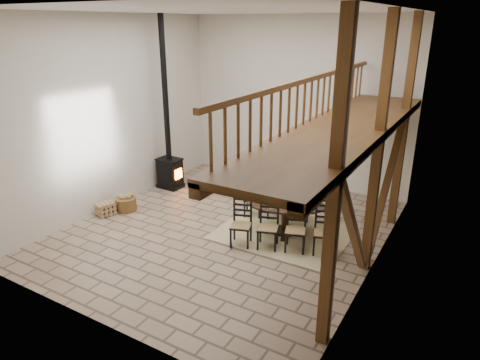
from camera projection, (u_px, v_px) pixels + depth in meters
The scene contains 7 objects.
ground at pixel (226, 230), 10.45m from camera, with size 8.00×8.00×0.00m, color gray.
room_shell at pixel (273, 112), 8.84m from camera, with size 7.02×8.02×5.01m.
rug at pixel (285, 232), 10.30m from camera, with size 3.00×2.50×0.02m, color tan.
dining_table at pixel (285, 218), 10.17m from camera, with size 2.82×2.68×1.19m.
wood_stove at pixel (169, 152), 12.76m from camera, with size 0.73×0.57×5.00m.
log_basket at pixel (126, 203), 11.46m from camera, with size 0.55×0.55×0.45m.
log_stack at pixel (106, 209), 11.18m from camera, with size 0.46×0.55×0.35m.
Camera 1 is at (5.03, -7.93, 4.76)m, focal length 32.00 mm.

